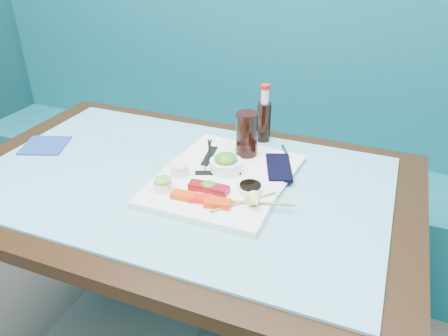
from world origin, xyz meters
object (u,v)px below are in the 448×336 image
at_px(cola_bottle_body, 264,122).
at_px(blue_napkin, 45,145).
at_px(serving_tray, 237,163).
at_px(seaweed_bowl, 226,166).
at_px(booth_bench, 260,164).
at_px(sashimi_plate, 209,195).
at_px(cola_glass, 247,134).
at_px(dining_table, 181,203).

xyz_separation_m(cola_bottle_body, blue_napkin, (-0.68, -0.33, -0.07)).
bearing_deg(serving_tray, seaweed_bowl, -89.87).
bearing_deg(serving_tray, blue_napkin, -161.89).
bearing_deg(booth_bench, serving_tray, -79.14).
distance_m(seaweed_bowl, cola_bottle_body, 0.29).
height_order(sashimi_plate, cola_glass, cola_glass).
relative_size(sashimi_plate, cola_bottle_body, 2.63).
distance_m(booth_bench, cola_bottle_body, 0.69).
xyz_separation_m(cola_glass, blue_napkin, (-0.67, -0.18, -0.08)).
bearing_deg(cola_bottle_body, cola_glass, -93.73).
relative_size(sashimi_plate, cola_glass, 2.50).
height_order(seaweed_bowl, cola_glass, cola_glass).
relative_size(sashimi_plate, seaweed_bowl, 3.72).
xyz_separation_m(sashimi_plate, serving_tray, (0.01, 0.21, -0.00)).
relative_size(dining_table, cola_glass, 9.64).
relative_size(serving_tray, cola_bottle_body, 2.49).
height_order(booth_bench, blue_napkin, booth_bench).
bearing_deg(dining_table, cola_bottle_body, 65.99).
relative_size(dining_table, serving_tray, 4.08).
bearing_deg(cola_bottle_body, dining_table, -114.01).
height_order(dining_table, sashimi_plate, sashimi_plate).
bearing_deg(dining_table, sashimi_plate, -27.91).
bearing_deg(seaweed_bowl, dining_table, -152.50).
xyz_separation_m(serving_tray, seaweed_bowl, (-0.01, -0.07, 0.03)).
bearing_deg(sashimi_plate, dining_table, 152.18).
bearing_deg(seaweed_bowl, serving_tray, 82.41).
relative_size(cola_bottle_body, blue_napkin, 0.97).
xyz_separation_m(dining_table, cola_bottle_body, (0.15, 0.35, 0.16)).
bearing_deg(seaweed_bowl, sashimi_plate, -89.78).
distance_m(booth_bench, sashimi_plate, 0.99).
bearing_deg(serving_tray, sashimi_plate, -84.92).
xyz_separation_m(booth_bench, dining_table, (0.00, -0.84, 0.29)).
xyz_separation_m(booth_bench, seaweed_bowl, (0.12, -0.77, 0.42)).
distance_m(seaweed_bowl, cola_glass, 0.14).
bearing_deg(cola_bottle_body, sashimi_plate, -94.07).
bearing_deg(sashimi_plate, serving_tray, 87.45).
height_order(booth_bench, sashimi_plate, booth_bench).
bearing_deg(cola_bottle_body, seaweed_bowl, -96.06).
distance_m(serving_tray, seaweed_bowl, 0.08).
bearing_deg(blue_napkin, cola_bottle_body, 25.63).
xyz_separation_m(dining_table, blue_napkin, (-0.53, 0.02, 0.09)).
height_order(sashimi_plate, cola_bottle_body, cola_bottle_body).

